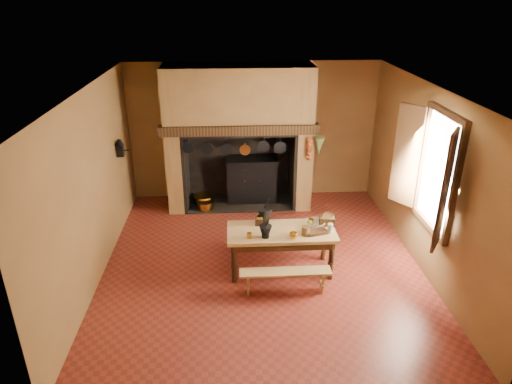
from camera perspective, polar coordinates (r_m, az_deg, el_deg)
floor at (r=7.46m, az=0.77°, el=-8.95°), size 5.50×5.50×0.00m
ceiling at (r=6.38m, az=0.92°, el=12.66°), size 5.50×5.50×0.00m
back_wall at (r=9.38m, az=-0.36°, el=7.57°), size 5.00×0.02×2.80m
wall_left at (r=7.08m, az=-19.78°, el=0.49°), size 0.02×5.50×2.80m
wall_right at (r=7.40m, az=20.54°, el=1.38°), size 0.02×5.50×2.80m
wall_front at (r=4.41m, az=3.43°, el=-13.09°), size 5.00×0.02×2.80m
chimney_breast at (r=8.84m, az=-2.18°, el=9.29°), size 2.95×0.96×2.80m
iron_range at (r=9.40m, az=-0.51°, el=1.69°), size 1.12×0.55×1.60m
hearth_pans at (r=9.36m, az=-6.60°, el=-1.20°), size 0.51×0.62×0.20m
hanging_pans at (r=8.49m, az=-2.33°, el=5.48°), size 1.92×0.29×0.27m
onion_string at (r=8.60m, az=6.67°, el=5.38°), size 0.12×0.10×0.46m
herb_bunch at (r=8.62m, az=7.87°, el=5.70°), size 0.20×0.20×0.35m
window at (r=6.89m, az=20.99°, el=2.37°), size 0.39×1.75×1.76m
wall_coffee_mill at (r=8.42m, az=-16.66°, el=5.44°), size 0.23×0.16×0.31m
work_table at (r=7.00m, az=3.18°, el=-5.61°), size 1.64×0.73×0.71m
bench_front at (r=6.68m, az=3.67°, el=-10.48°), size 1.32×0.23×0.37m
bench_back at (r=7.69m, az=2.63°, el=-5.37°), size 1.36×0.24×0.38m
mortar_large at (r=7.11m, az=1.08°, el=-2.79°), size 0.24×0.24×0.42m
mortar_small at (r=6.70m, az=1.20°, el=-4.88°), size 0.19×0.19×0.32m
coffee_grinder at (r=7.06m, az=0.40°, el=-3.60°), size 0.17×0.13×0.19m
brass_mug_a at (r=6.72m, az=-0.84°, el=-5.45°), size 0.08×0.08×0.08m
brass_mug_b at (r=7.14m, az=6.86°, el=-3.70°), size 0.11×0.11×0.10m
mixing_bowl at (r=7.11m, az=7.38°, el=-3.94°), size 0.34×0.34×0.07m
stoneware_crock at (r=6.82m, az=6.20°, el=-4.84°), size 0.15×0.15×0.14m
glass_jar at (r=6.93m, az=9.26°, el=-4.49°), size 0.09×0.09×0.15m
wicker_basket at (r=7.16m, az=8.84°, el=-3.49°), size 0.25×0.19×0.22m
wooden_tray at (r=6.92m, az=7.46°, el=-4.85°), size 0.36×0.30×0.05m
brass_cup at (r=6.72m, az=4.71°, el=-5.45°), size 0.14×0.14×0.10m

